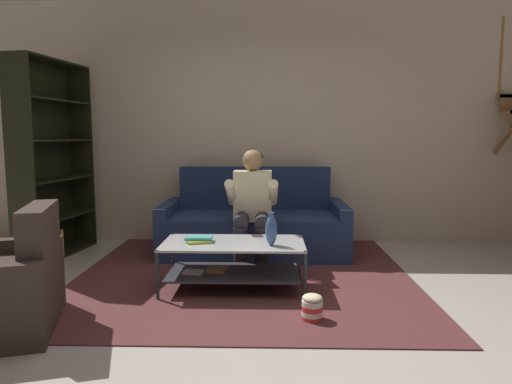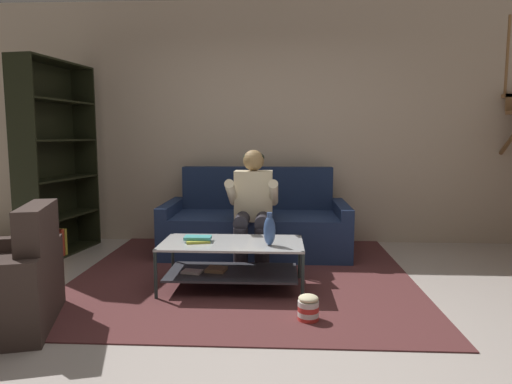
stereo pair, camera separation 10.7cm
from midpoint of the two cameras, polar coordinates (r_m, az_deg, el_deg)
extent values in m
plane|color=#B9AEA6|center=(3.44, -1.49, -15.21)|extent=(16.80, 16.80, 0.00)
cube|color=#C0AA92|center=(5.64, -0.22, 8.53)|extent=(8.40, 0.12, 2.90)
cylinder|color=#95663C|center=(6.26, 27.86, 14.78)|extent=(0.04, 0.04, 0.90)
cube|color=navy|center=(5.07, -0.87, -5.24)|extent=(1.75, 0.94, 0.45)
cube|color=#1A2746|center=(5.37, -0.71, 0.53)|extent=(1.75, 0.18, 0.49)
cube|color=navy|center=(5.18, -11.35, -4.43)|extent=(0.13, 0.94, 0.57)
cube|color=navy|center=(5.11, 9.76, -4.57)|extent=(0.13, 0.94, 0.57)
cylinder|color=#252229|center=(4.32, -2.64, -7.42)|extent=(0.14, 0.14, 0.45)
cylinder|color=#252229|center=(4.31, 0.04, -7.45)|extent=(0.14, 0.14, 0.45)
cylinder|color=#252229|center=(4.44, -2.49, -3.52)|extent=(0.14, 0.42, 0.14)
cylinder|color=#252229|center=(4.43, 0.10, -3.53)|extent=(0.14, 0.42, 0.14)
cube|color=beige|center=(4.60, -1.09, -0.47)|extent=(0.38, 0.22, 0.51)
cylinder|color=beige|center=(4.43, -3.82, -0.12)|extent=(0.09, 0.49, 0.31)
cylinder|color=beige|center=(4.41, 1.45, -0.14)|extent=(0.09, 0.49, 0.31)
sphere|color=olive|center=(4.57, -1.10, 3.98)|extent=(0.21, 0.21, 0.21)
ellipsoid|color=black|center=(4.59, -1.09, 4.32)|extent=(0.21, 0.21, 0.13)
cube|color=#BABBBA|center=(3.89, -3.63, -6.40)|extent=(1.20, 0.62, 0.02)
cube|color=#34353C|center=(3.96, -3.60, -10.02)|extent=(1.10, 0.57, 0.02)
cylinder|color=#273433|center=(3.76, -13.06, -10.14)|extent=(0.03, 0.03, 0.41)
cylinder|color=#273433|center=(3.65, 5.30, -10.50)|extent=(0.03, 0.03, 0.41)
cylinder|color=#273433|center=(4.31, -11.08, -7.86)|extent=(0.03, 0.03, 0.41)
cylinder|color=#273433|center=(4.21, 4.77, -8.09)|extent=(0.03, 0.03, 0.41)
cube|color=silver|center=(3.94, -8.63, -9.88)|extent=(0.18, 0.14, 0.02)
cube|color=#8F6B4A|center=(3.96, -5.64, -9.65)|extent=(0.19, 0.18, 0.03)
cube|color=#562A2B|center=(4.46, -2.13, -9.88)|extent=(3.07, 3.18, 0.01)
cube|color=#765B5D|center=(4.46, -2.13, -9.85)|extent=(1.69, 1.75, 0.00)
ellipsoid|color=#38558E|center=(3.74, 1.09, -4.84)|extent=(0.10, 0.10, 0.25)
cylinder|color=#38558E|center=(3.72, 1.09, -2.98)|extent=(0.04, 0.04, 0.05)
cube|color=gold|center=(3.91, -7.92, -6.10)|extent=(0.23, 0.21, 0.02)
cube|color=teal|center=(3.92, -7.93, -5.71)|extent=(0.23, 0.13, 0.03)
cube|color=black|center=(4.97, -27.99, 3.26)|extent=(0.31, 0.07, 2.09)
cube|color=black|center=(5.85, -21.54, 4.03)|extent=(0.31, 0.07, 2.09)
cube|color=black|center=(5.48, -25.75, 3.66)|extent=(0.18, 1.08, 2.09)
cube|color=black|center=(5.55, -23.96, -7.05)|extent=(0.46, 1.08, 0.02)
cube|color=black|center=(5.47, -24.17, -2.89)|extent=(0.46, 1.08, 0.02)
cube|color=black|center=(5.41, -24.39, 1.48)|extent=(0.46, 1.08, 0.02)
cube|color=black|center=(5.39, -24.62, 5.90)|extent=(0.46, 1.08, 0.02)
cube|color=black|center=(5.41, -24.85, 10.33)|extent=(0.46, 1.08, 0.02)
cube|color=black|center=(5.45, -25.08, 14.62)|extent=(0.46, 1.08, 0.02)
cube|color=silver|center=(5.11, -26.93, -6.28)|extent=(0.23, 0.09, 0.34)
cube|color=gold|center=(5.17, -26.77, -6.61)|extent=(0.28, 0.07, 0.26)
cube|color=red|center=(5.19, -26.17, -6.69)|extent=(0.21, 0.06, 0.23)
cube|color=gold|center=(5.23, -26.09, -6.02)|extent=(0.26, 0.09, 0.33)
cube|color=#A26C4D|center=(5.27, -25.78, -6.15)|extent=(0.26, 0.07, 0.29)
cube|color=#2B2B23|center=(5.31, -25.34, -6.21)|extent=(0.23, 0.08, 0.26)
cube|color=gold|center=(5.34, -25.03, -6.25)|extent=(0.22, 0.06, 0.23)
cube|color=#C33B25|center=(5.37, -24.92, -5.85)|extent=(0.25, 0.08, 0.29)
cube|color=gold|center=(5.41, -24.59, -5.77)|extent=(0.24, 0.07, 0.29)
cube|color=#392B26|center=(3.42, -26.27, -4.79)|extent=(0.33, 0.65, 0.39)
cube|color=#392B26|center=(3.94, -30.00, -9.06)|extent=(0.86, 0.35, 0.55)
cylinder|color=red|center=(3.37, 6.07, -15.39)|extent=(0.15, 0.15, 0.04)
cylinder|color=white|center=(3.36, 6.08, -14.80)|extent=(0.15, 0.15, 0.04)
cylinder|color=red|center=(3.34, 6.09, -14.22)|extent=(0.15, 0.15, 0.04)
cylinder|color=white|center=(3.33, 6.10, -13.63)|extent=(0.15, 0.15, 0.04)
ellipsoid|color=beige|center=(3.32, 6.11, -13.03)|extent=(0.14, 0.14, 0.05)
camera|label=1|loc=(0.05, -90.73, -0.09)|focal=32.00mm
camera|label=2|loc=(0.05, 89.27, 0.09)|focal=32.00mm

